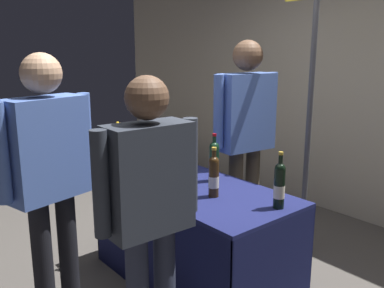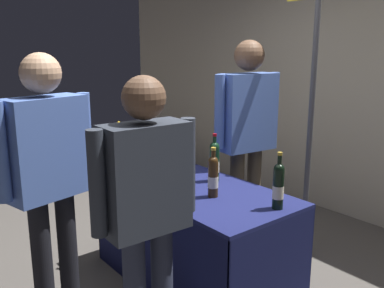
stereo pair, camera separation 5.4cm
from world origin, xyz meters
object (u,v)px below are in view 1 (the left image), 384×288
(tasting_table, at_px, (192,216))
(wine_glass_near_vendor, at_px, (152,168))
(featured_wine_bottle, at_px, (214,176))
(wine_glass_mid, at_px, (154,158))
(flower_vase, at_px, (122,157))
(taster_foreground_right, at_px, (49,168))
(display_bottle_0, at_px, (150,149))
(vendor_presenter, at_px, (246,126))
(booth_signpost, at_px, (311,93))

(tasting_table, height_order, wine_glass_near_vendor, wine_glass_near_vendor)
(featured_wine_bottle, distance_m, wine_glass_mid, 0.73)
(featured_wine_bottle, bearing_deg, tasting_table, 171.82)
(flower_vase, distance_m, taster_foreground_right, 0.85)
(display_bottle_0, relative_size, vendor_presenter, 0.18)
(display_bottle_0, xyz_separation_m, taster_foreground_right, (0.45, -1.02, 0.13))
(taster_foreground_right, bearing_deg, tasting_table, -24.38)
(wine_glass_mid, relative_size, flower_vase, 0.36)
(taster_foreground_right, height_order, booth_signpost, booth_signpost)
(display_bottle_0, bearing_deg, flower_vase, -82.04)
(wine_glass_near_vendor, xyz_separation_m, taster_foreground_right, (0.09, -0.79, 0.17))
(flower_vase, bearing_deg, featured_wine_bottle, 11.29)
(display_bottle_0, bearing_deg, featured_wine_bottle, -7.65)
(booth_signpost, bearing_deg, vendor_presenter, -148.69)
(taster_foreground_right, bearing_deg, wine_glass_near_vendor, -6.44)
(featured_wine_bottle, relative_size, flower_vase, 0.82)
(wine_glass_mid, distance_m, taster_foreground_right, 0.99)
(tasting_table, height_order, booth_signpost, booth_signpost)
(tasting_table, xyz_separation_m, wine_glass_near_vendor, (-0.28, -0.15, 0.32))
(tasting_table, distance_m, flower_vase, 0.73)
(tasting_table, relative_size, display_bottle_0, 4.90)
(taster_foreground_right, bearing_deg, flower_vase, 16.63)
(wine_glass_near_vendor, height_order, booth_signpost, booth_signpost)
(tasting_table, relative_size, flower_vase, 3.83)
(tasting_table, bearing_deg, vendor_presenter, 102.36)
(booth_signpost, bearing_deg, tasting_table, -105.75)
(wine_glass_mid, height_order, vendor_presenter, vendor_presenter)
(featured_wine_bottle, relative_size, taster_foreground_right, 0.20)
(flower_vase, distance_m, vendor_presenter, 1.04)
(featured_wine_bottle, bearing_deg, vendor_presenter, 119.39)
(tasting_table, bearing_deg, taster_foreground_right, -101.62)
(featured_wine_bottle, distance_m, booth_signpost, 1.11)
(wine_glass_mid, bearing_deg, vendor_presenter, 66.72)
(featured_wine_bottle, relative_size, wine_glass_mid, 2.28)
(booth_signpost, bearing_deg, featured_wine_bottle, -90.45)
(vendor_presenter, bearing_deg, booth_signpost, 128.15)
(featured_wine_bottle, relative_size, vendor_presenter, 0.19)
(tasting_table, height_order, display_bottle_0, display_bottle_0)
(wine_glass_mid, xyz_separation_m, flower_vase, (-0.14, -0.21, 0.02))
(flower_vase, height_order, booth_signpost, booth_signpost)
(flower_vase, distance_m, booth_signpost, 1.55)
(wine_glass_mid, bearing_deg, flower_vase, -124.09)
(featured_wine_bottle, height_order, wine_glass_mid, featured_wine_bottle)
(display_bottle_0, relative_size, booth_signpost, 0.14)
(booth_signpost, bearing_deg, flower_vase, -126.57)
(vendor_presenter, distance_m, booth_signpost, 0.58)
(wine_glass_near_vendor, bearing_deg, flower_vase, -168.93)
(display_bottle_0, distance_m, vendor_presenter, 0.82)
(vendor_presenter, bearing_deg, tasting_table, 19.19)
(wine_glass_near_vendor, height_order, flower_vase, flower_vase)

